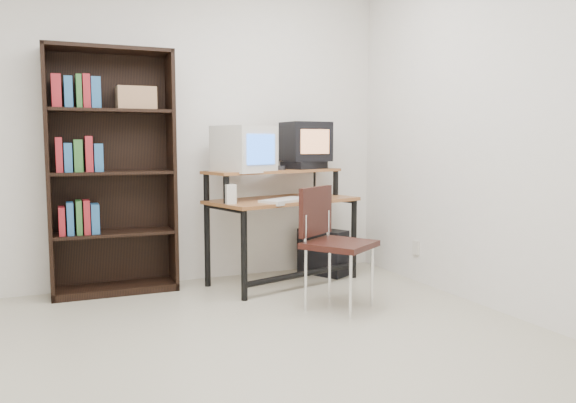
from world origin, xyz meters
name	(u,v)px	position (x,y,z in m)	size (l,w,h in m)	color
floor	(246,364)	(0.00, 0.00, -0.01)	(4.00, 4.00, 0.01)	beige
back_wall	(167,133)	(0.00, 2.00, 1.30)	(4.00, 0.01, 2.60)	white
front_wall	(562,103)	(0.00, -2.00, 1.30)	(4.00, 0.01, 2.60)	white
right_wall	(524,131)	(2.00, 0.00, 1.30)	(0.01, 4.00, 2.60)	white
computer_desk	(281,203)	(0.90, 1.62, 0.70)	(1.39, 0.94, 0.98)	#985E32
crt_monitor	(244,149)	(0.57, 1.65, 1.16)	(0.54, 0.54, 0.39)	beige
vcr	(304,166)	(1.20, 1.79, 1.01)	(0.36, 0.26, 0.08)	black
crt_tv	(306,142)	(1.23, 1.82, 1.23)	(0.39, 0.39, 0.36)	black
cd_spindle	(279,168)	(0.91, 1.68, 0.99)	(0.12, 0.12, 0.05)	#26262B
keyboard	(286,201)	(0.85, 1.40, 0.74)	(0.47, 0.21, 0.04)	beige
mousepad	(318,199)	(1.25, 1.60, 0.72)	(0.22, 0.18, 0.01)	black
mouse	(318,196)	(1.25, 1.59, 0.74)	(0.10, 0.06, 0.03)	white
desk_speaker	(230,195)	(0.37, 1.39, 0.80)	(0.08, 0.07, 0.17)	beige
pc_tower	(323,252)	(1.36, 1.71, 0.21)	(0.20, 0.45, 0.42)	black
school_chair	(330,234)	(0.93, 0.76, 0.55)	(0.62, 0.62, 0.89)	black
bookshelf	(111,170)	(-0.48, 1.86, 1.00)	(0.99, 0.35, 1.96)	black
wall_outlet	(416,248)	(1.99, 1.15, 0.30)	(0.02, 0.08, 0.12)	beige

